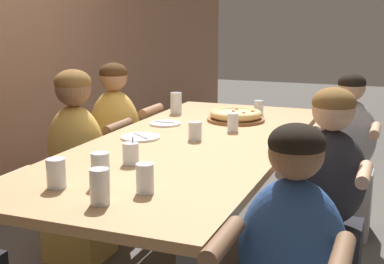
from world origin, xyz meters
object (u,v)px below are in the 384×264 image
at_px(drinking_glass_f, 259,108).
at_px(diner_far_center, 77,172).
at_px(drinking_glass_g, 100,169).
at_px(diner_far_midright, 116,156).
at_px(empty_plate_a, 165,124).
at_px(drinking_glass_e, 176,104).
at_px(drinking_glass_d, 233,124).
at_px(empty_plate_b, 140,137).
at_px(cocktail_glass_blue, 131,155).
at_px(drinking_glass_c, 145,180).
at_px(drinking_glass_b, 56,175).
at_px(pizza_board_main, 236,116).
at_px(drinking_glass_a, 100,188).
at_px(drinking_glass_h, 195,132).
at_px(diner_near_center, 328,206).
at_px(diner_near_right, 347,163).

bearing_deg(drinking_glass_f, diner_far_center, 134.65).
xyz_separation_m(drinking_glass_g, diner_far_midright, (1.31, 0.67, -0.34)).
relative_size(empty_plate_a, drinking_glass_e, 1.35).
xyz_separation_m(drinking_glass_d, drinking_glass_f, (0.55, -0.01, 0.00)).
relative_size(empty_plate_b, cocktail_glass_blue, 1.75).
bearing_deg(drinking_glass_c, drinking_glass_b, 101.30).
height_order(empty_plate_b, cocktail_glass_blue, cocktail_glass_blue).
bearing_deg(empty_plate_a, drinking_glass_b, -175.20).
xyz_separation_m(empty_plate_a, empty_plate_b, (-0.39, -0.03, -0.00)).
height_order(pizza_board_main, empty_plate_b, pizza_board_main).
bearing_deg(pizza_board_main, empty_plate_a, 125.50).
height_order(drinking_glass_c, drinking_glass_g, drinking_glass_g).
bearing_deg(drinking_glass_g, drinking_glass_e, 12.12).
xyz_separation_m(pizza_board_main, drinking_glass_g, (-1.46, 0.12, 0.03)).
bearing_deg(drinking_glass_b, pizza_board_main, -9.81).
distance_m(empty_plate_b, drinking_glass_a, 1.05).
xyz_separation_m(empty_plate_a, cocktail_glass_blue, (-0.88, -0.22, 0.04)).
relative_size(empty_plate_b, drinking_glass_e, 1.50).
height_order(pizza_board_main, drinking_glass_c, drinking_glass_c).
xyz_separation_m(pizza_board_main, drinking_glass_f, (0.24, -0.09, 0.02)).
bearing_deg(drinking_glass_h, diner_far_center, 92.43).
xyz_separation_m(pizza_board_main, drinking_glass_a, (-1.65, 0.01, 0.03)).
relative_size(drinking_glass_a, drinking_glass_d, 1.23).
bearing_deg(drinking_glass_g, pizza_board_main, -4.78).
bearing_deg(drinking_glass_b, drinking_glass_c, -78.70).
bearing_deg(drinking_glass_d, diner_near_center, -117.70).
bearing_deg(drinking_glass_h, diner_near_right, -37.51).
distance_m(drinking_glass_a, diner_far_center, 1.33).
distance_m(empty_plate_a, drinking_glass_f, 0.69).
relative_size(drinking_glass_f, drinking_glass_g, 0.75).
xyz_separation_m(drinking_glass_a, drinking_glass_b, (0.10, 0.26, -0.01)).
height_order(drinking_glass_a, drinking_glass_e, drinking_glass_e).
relative_size(drinking_glass_b, drinking_glass_f, 1.18).
distance_m(drinking_glass_f, diner_far_midright, 1.02).
bearing_deg(empty_plate_b, drinking_glass_h, -76.97).
xyz_separation_m(empty_plate_b, drinking_glass_b, (-0.89, -0.08, 0.05)).
xyz_separation_m(drinking_glass_d, diner_far_midright, (0.16, 0.87, -0.32)).
relative_size(drinking_glass_a, drinking_glass_c, 1.14).
bearing_deg(cocktail_glass_blue, drinking_glass_g, -174.01).
bearing_deg(cocktail_glass_blue, drinking_glass_h, -10.63).
height_order(drinking_glass_a, drinking_glass_g, drinking_glass_g).
height_order(empty_plate_a, drinking_glass_h, drinking_glass_h).
bearing_deg(pizza_board_main, drinking_glass_c, -176.80).
bearing_deg(cocktail_glass_blue, drinking_glass_e, 13.65).
bearing_deg(drinking_glass_e, drinking_glass_b, -173.45).
bearing_deg(drinking_glass_e, diner_near_right, -77.63).
bearing_deg(empty_plate_b, diner_far_midright, 41.14).
bearing_deg(diner_far_center, drinking_glass_f, 44.65).
xyz_separation_m(pizza_board_main, diner_far_center, (-0.62, 0.79, -0.29)).
relative_size(drinking_glass_c, drinking_glass_d, 1.08).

